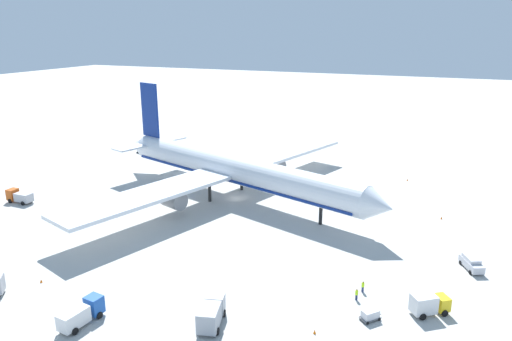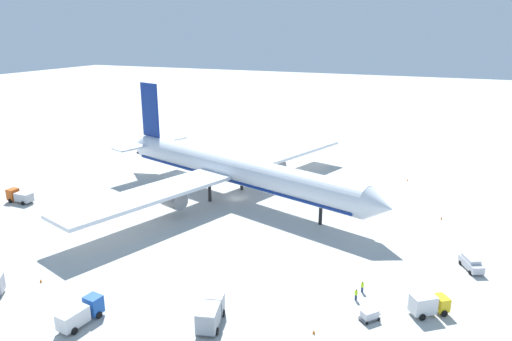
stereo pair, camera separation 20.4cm
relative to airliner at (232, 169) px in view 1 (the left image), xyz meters
name	(u,v)px [view 1 (the left image)]	position (x,y,z in m)	size (l,w,h in m)	color
ground_plane	(237,198)	(1.29, -0.45, -6.40)	(600.00, 600.00, 0.00)	#B2B2AD
airliner	(232,169)	(0.00, 0.00, 0.00)	(71.48, 77.24, 22.88)	silver
service_truck_0	(429,304)	(42.96, -30.39, -4.90)	(5.20, 4.64, 2.81)	yellow
service_truck_1	(81,313)	(3.08, -49.70, -4.92)	(2.88, 6.24, 2.75)	#194CA5
service_truck_2	(19,196)	(-40.15, -20.82, -5.00)	(5.81, 2.43, 2.76)	#BF4C14
service_truck_5	(211,313)	(18.15, -43.54, -4.73)	(3.91, 6.46, 3.03)	#999EA5
service_van	(471,263)	(48.22, -15.05, -5.37)	(3.79, 5.10, 1.97)	silver
baggage_cart_0	(141,151)	(-41.73, 24.31, -5.72)	(3.55, 2.34, 1.23)	#595B60
baggage_cart_1	(370,315)	(36.28, -34.65, -5.66)	(2.69, 2.84, 1.36)	#595B60
baggage_cart_2	(163,152)	(-34.85, 25.45, -5.69)	(3.03, 2.53, 1.28)	#26598C
ground_worker_1	(363,287)	(34.11, -28.31, -5.57)	(0.48, 0.48, 1.65)	navy
ground_worker_3	(357,294)	(33.72, -30.69, -5.57)	(0.57, 0.57, 1.64)	navy
traffic_cone_0	(315,332)	(30.59, -40.21, -6.13)	(0.36, 0.36, 0.55)	orange
traffic_cone_1	(407,180)	(34.30, 27.15, -6.13)	(0.36, 0.36, 0.55)	orange
traffic_cone_2	(41,281)	(-9.68, -44.12, -6.13)	(0.36, 0.36, 0.55)	orange
traffic_cone_3	(441,218)	(43.09, 4.51, -6.13)	(0.36, 0.36, 0.55)	orange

